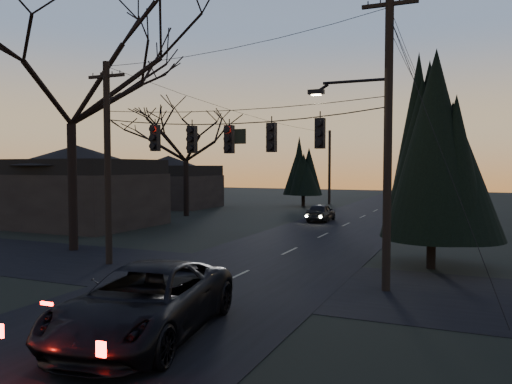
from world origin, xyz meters
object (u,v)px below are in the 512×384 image
at_px(utility_pole_far_l, 329,204).
at_px(sedan_oncoming_a, 321,212).
at_px(utility_pole_left, 109,264).
at_px(evergreen_right, 433,156).
at_px(utility_pole_far_r, 437,215).
at_px(bare_tree_left, 70,72).
at_px(utility_pole_right, 386,291).
at_px(suv_near, 145,302).

height_order(utility_pole_far_l, sedan_oncoming_a, utility_pole_far_l).
xyz_separation_m(utility_pole_left, evergreen_right, (12.62, 4.45, 4.55)).
relative_size(utility_pole_far_r, bare_tree_left, 0.68).
relative_size(bare_tree_left, sedan_oncoming_a, 3.18).
relative_size(utility_pole_left, sedan_oncoming_a, 2.17).
relative_size(utility_pole_right, utility_pole_far_l, 1.25).
bearing_deg(utility_pole_far_l, bare_tree_left, -96.66).
bearing_deg(bare_tree_left, utility_pole_right, -7.85).
height_order(utility_pole_left, evergreen_right, evergreen_right).
relative_size(utility_pole_right, utility_pole_far_r, 1.18).
height_order(utility_pole_right, utility_pole_far_l, utility_pole_right).
relative_size(utility_pole_right, utility_pole_left, 1.18).
height_order(evergreen_right, suv_near, evergreen_right).
height_order(utility_pole_far_r, utility_pole_far_l, utility_pole_far_r).
bearing_deg(sedan_oncoming_a, evergreen_right, 118.95).
bearing_deg(utility_pole_right, bare_tree_left, 172.15).
bearing_deg(utility_pole_right, sedan_oncoming_a, 111.74).
distance_m(utility_pole_right, utility_pole_far_l, 37.79).
bearing_deg(suv_near, utility_pole_far_r, 73.67).
bearing_deg(utility_pole_far_l, utility_pole_far_r, -34.82).
relative_size(utility_pole_far_r, evergreen_right, 1.07).
xyz_separation_m(bare_tree_left, suv_near, (10.75, -9.01, -7.85)).
distance_m(utility_pole_left, utility_pole_far_l, 36.00).
relative_size(evergreen_right, suv_near, 1.29).
height_order(utility_pole_left, utility_pole_far_l, utility_pole_left).
bearing_deg(evergreen_right, utility_pole_far_l, 111.79).
bearing_deg(utility_pole_right, utility_pole_far_r, 90.00).
xyz_separation_m(utility_pole_left, suv_near, (6.80, -6.88, 0.85)).
xyz_separation_m(utility_pole_right, utility_pole_left, (-11.50, 0.00, 0.00)).
distance_m(utility_pole_right, suv_near, 8.38).
bearing_deg(utility_pole_left, utility_pole_right, 0.00).
height_order(utility_pole_right, sedan_oncoming_a, utility_pole_right).
distance_m(bare_tree_left, suv_near, 16.08).
relative_size(utility_pole_left, bare_tree_left, 0.68).
bearing_deg(sedan_oncoming_a, utility_pole_far_r, -133.76).
xyz_separation_m(utility_pole_right, suv_near, (-4.70, -6.88, 0.85)).
relative_size(utility_pole_right, suv_near, 1.63).
bearing_deg(sedan_oncoming_a, utility_pole_right, 110.09).
relative_size(utility_pole_right, evergreen_right, 1.26).
height_order(utility_pole_left, suv_near, utility_pole_left).
xyz_separation_m(bare_tree_left, evergreen_right, (16.57, 2.31, -4.15)).
bearing_deg(utility_pole_right, utility_pole_left, 180.00).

